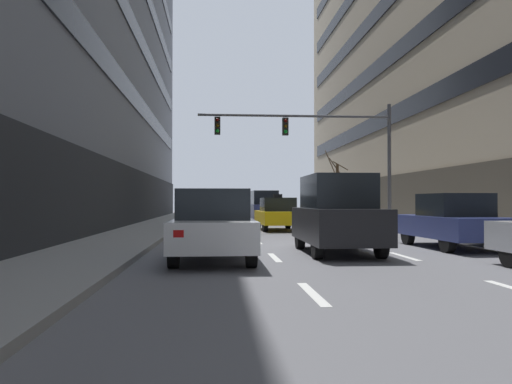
% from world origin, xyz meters
% --- Properties ---
extents(ground_plane, '(120.00, 120.00, 0.00)m').
position_xyz_m(ground_plane, '(0.00, 0.00, 0.00)').
color(ground_plane, slate).
extents(sidewalk_left, '(2.79, 80.00, 0.14)m').
position_xyz_m(sidewalk_left, '(-6.38, 0.00, 0.07)').
color(sidewalk_left, gray).
rests_on(sidewalk_left, ground).
extents(lane_stripe_l1_s2, '(0.16, 2.00, 0.01)m').
position_xyz_m(lane_stripe_l1_s2, '(-1.66, -8.00, 0.00)').
color(lane_stripe_l1_s2, silver).
rests_on(lane_stripe_l1_s2, ground).
extents(lane_stripe_l1_s3, '(0.16, 2.00, 0.01)m').
position_xyz_m(lane_stripe_l1_s3, '(-1.66, -3.00, 0.00)').
color(lane_stripe_l1_s3, silver).
rests_on(lane_stripe_l1_s3, ground).
extents(lane_stripe_l1_s4, '(0.16, 2.00, 0.01)m').
position_xyz_m(lane_stripe_l1_s4, '(-1.66, 2.00, 0.00)').
color(lane_stripe_l1_s4, silver).
rests_on(lane_stripe_l1_s4, ground).
extents(lane_stripe_l1_s5, '(0.16, 2.00, 0.01)m').
position_xyz_m(lane_stripe_l1_s5, '(-1.66, 7.00, 0.00)').
color(lane_stripe_l1_s5, silver).
rests_on(lane_stripe_l1_s5, ground).
extents(lane_stripe_l1_s6, '(0.16, 2.00, 0.01)m').
position_xyz_m(lane_stripe_l1_s6, '(-1.66, 12.00, 0.00)').
color(lane_stripe_l1_s6, silver).
rests_on(lane_stripe_l1_s6, ground).
extents(lane_stripe_l1_s7, '(0.16, 2.00, 0.01)m').
position_xyz_m(lane_stripe_l1_s7, '(-1.66, 17.00, 0.00)').
color(lane_stripe_l1_s7, silver).
rests_on(lane_stripe_l1_s7, ground).
extents(lane_stripe_l1_s8, '(0.16, 2.00, 0.01)m').
position_xyz_m(lane_stripe_l1_s8, '(-1.66, 22.00, 0.00)').
color(lane_stripe_l1_s8, silver).
rests_on(lane_stripe_l1_s8, ground).
extents(lane_stripe_l1_s9, '(0.16, 2.00, 0.01)m').
position_xyz_m(lane_stripe_l1_s9, '(-1.66, 27.00, 0.00)').
color(lane_stripe_l1_s9, silver).
rests_on(lane_stripe_l1_s9, ground).
extents(lane_stripe_l1_s10, '(0.16, 2.00, 0.01)m').
position_xyz_m(lane_stripe_l1_s10, '(-1.66, 32.00, 0.00)').
color(lane_stripe_l1_s10, silver).
rests_on(lane_stripe_l1_s10, ground).
extents(lane_stripe_l2_s3, '(0.16, 2.00, 0.01)m').
position_xyz_m(lane_stripe_l2_s3, '(1.66, -3.00, 0.00)').
color(lane_stripe_l2_s3, silver).
rests_on(lane_stripe_l2_s3, ground).
extents(lane_stripe_l2_s4, '(0.16, 2.00, 0.01)m').
position_xyz_m(lane_stripe_l2_s4, '(1.66, 2.00, 0.00)').
color(lane_stripe_l2_s4, silver).
rests_on(lane_stripe_l2_s4, ground).
extents(lane_stripe_l2_s5, '(0.16, 2.00, 0.01)m').
position_xyz_m(lane_stripe_l2_s5, '(1.66, 7.00, 0.00)').
color(lane_stripe_l2_s5, silver).
rests_on(lane_stripe_l2_s5, ground).
extents(lane_stripe_l2_s6, '(0.16, 2.00, 0.01)m').
position_xyz_m(lane_stripe_l2_s6, '(1.66, 12.00, 0.00)').
color(lane_stripe_l2_s6, silver).
rests_on(lane_stripe_l2_s6, ground).
extents(lane_stripe_l2_s7, '(0.16, 2.00, 0.01)m').
position_xyz_m(lane_stripe_l2_s7, '(1.66, 17.00, 0.00)').
color(lane_stripe_l2_s7, silver).
rests_on(lane_stripe_l2_s7, ground).
extents(lane_stripe_l2_s8, '(0.16, 2.00, 0.01)m').
position_xyz_m(lane_stripe_l2_s8, '(1.66, 22.00, 0.00)').
color(lane_stripe_l2_s8, silver).
rests_on(lane_stripe_l2_s8, ground).
extents(lane_stripe_l2_s9, '(0.16, 2.00, 0.01)m').
position_xyz_m(lane_stripe_l2_s9, '(1.66, 27.00, 0.00)').
color(lane_stripe_l2_s9, silver).
rests_on(lane_stripe_l2_s9, ground).
extents(lane_stripe_l2_s10, '(0.16, 2.00, 0.01)m').
position_xyz_m(lane_stripe_l2_s10, '(1.66, 32.00, 0.00)').
color(lane_stripe_l2_s10, silver).
rests_on(lane_stripe_l2_s10, ground).
extents(taxi_driving_0, '(2.04, 4.63, 1.90)m').
position_xyz_m(taxi_driving_0, '(-3.34, 18.80, 0.85)').
color(taxi_driving_0, black).
rests_on(taxi_driving_0, ground).
extents(taxi_driving_1, '(1.91, 4.26, 1.75)m').
position_xyz_m(taxi_driving_1, '(-0.13, 8.96, 0.78)').
color(taxi_driving_1, black).
rests_on(taxi_driving_1, ground).
extents(car_driving_2, '(1.88, 4.49, 1.68)m').
position_xyz_m(car_driving_2, '(-3.19, -3.54, 0.83)').
color(car_driving_2, black).
rests_on(car_driving_2, ground).
extents(car_driving_3, '(1.85, 4.37, 2.11)m').
position_xyz_m(car_driving_3, '(0.14, -2.09, 1.05)').
color(car_driving_3, black).
rests_on(car_driving_3, ground).
extents(car_driving_4, '(2.02, 4.58, 1.70)m').
position_xyz_m(car_driving_4, '(-3.39, 12.76, 0.84)').
color(car_driving_4, black).
rests_on(car_driving_4, ground).
extents(car_driving_5, '(1.99, 4.37, 2.08)m').
position_xyz_m(car_driving_5, '(-0.01, 17.16, 1.03)').
color(car_driving_5, black).
rests_on(car_driving_5, ground).
extents(car_parked_1, '(1.95, 4.41, 1.64)m').
position_xyz_m(car_parked_1, '(3.93, -0.91, 0.81)').
color(car_parked_1, black).
rests_on(car_parked_1, ground).
extents(traffic_signal_0, '(9.44, 0.35, 6.03)m').
position_xyz_m(traffic_signal_0, '(2.00, 8.72, 4.39)').
color(traffic_signal_0, '#4C4C51').
rests_on(traffic_signal_0, sidewalk_right).
extents(street_tree_0, '(1.58, 1.31, 5.15)m').
position_xyz_m(street_tree_0, '(6.06, 22.35, 2.41)').
color(street_tree_0, '#4C3823').
rests_on(street_tree_0, sidewalk_right).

